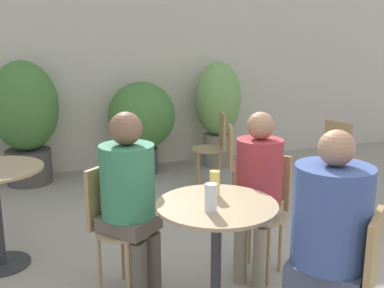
{
  "coord_description": "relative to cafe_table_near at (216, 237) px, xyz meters",
  "views": [
    {
      "loc": [
        -1.14,
        -1.92,
        1.64
      ],
      "look_at": [
        -0.21,
        0.63,
        1.0
      ],
      "focal_mm": 42.0,
      "sensor_mm": 36.0,
      "label": 1
    }
  ],
  "objects": [
    {
      "name": "bistro_chair_4",
      "position": [
        0.98,
        2.32,
        -0.04
      ],
      "size": [
        0.39,
        0.37,
        0.85
      ],
      "rotation": [
        0.0,
        0.0,
        4.45
      ],
      "color": "#997F56",
      "rests_on": "ground_plane"
    },
    {
      "name": "seated_person_1",
      "position": [
        0.47,
        0.39,
        0.15
      ],
      "size": [
        0.4,
        0.39,
        1.18
      ],
      "rotation": [
        0.0,
        0.0,
        -0.88
      ],
      "color": "gray",
      "rests_on": "ground_plane"
    },
    {
      "name": "bistro_chair_0",
      "position": [
        0.48,
        -0.57,
        -0.04
      ],
      "size": [
        0.41,
        0.41,
        0.85
      ],
      "rotation": [
        0.0,
        0.0,
        -2.45
      ],
      "color": "#997F56",
      "rests_on": "ground_plane"
    },
    {
      "name": "potted_plant_2",
      "position": [
        1.36,
        3.15,
        0.23
      ],
      "size": [
        0.6,
        0.6,
        1.36
      ],
      "color": "slate",
      "rests_on": "ground_plane"
    },
    {
      "name": "storefront_wall",
      "position": [
        0.21,
        3.54,
        0.95
      ],
      "size": [
        10.0,
        0.06,
        3.0
      ],
      "color": "beige",
      "rests_on": "ground_plane"
    },
    {
      "name": "beer_glass_0",
      "position": [
        0.04,
        0.12,
        0.27
      ],
      "size": [
        0.06,
        0.06,
        0.15
      ],
      "color": "#DBC65B",
      "rests_on": "cafe_table_near"
    },
    {
      "name": "bistro_chair_5",
      "position": [
        0.88,
        1.53,
        -0.04
      ],
      "size": [
        0.4,
        0.39,
        0.85
      ],
      "rotation": [
        0.0,
        0.0,
        1.21
      ],
      "color": "#997F56",
      "rests_on": "ground_plane"
    },
    {
      "name": "bistro_chair_2",
      "position": [
        -0.48,
        0.57,
        -0.04
      ],
      "size": [
        0.41,
        0.41,
        0.85
      ],
      "rotation": [
        0.0,
        0.0,
        0.69
      ],
      "color": "#997F56",
      "rests_on": "ground_plane"
    },
    {
      "name": "cafe_table_near",
      "position": [
        0.0,
        0.0,
        0.0
      ],
      "size": [
        0.68,
        0.68,
        0.75
      ],
      "color": "#2D2D33",
      "rests_on": "ground_plane"
    },
    {
      "name": "bistro_chair_1",
      "position": [
        0.57,
        0.48,
        -0.04
      ],
      "size": [
        0.41,
        0.41,
        0.85
      ],
      "rotation": [
        0.0,
        0.0,
        -0.88
      ],
      "color": "#997F56",
      "rests_on": "ground_plane"
    },
    {
      "name": "bistro_chair_6",
      "position": [
        1.97,
        1.42,
        -0.04
      ],
      "size": [
        0.39,
        0.37,
        0.85
      ],
      "rotation": [
        0.0,
        0.0,
        1.81
      ],
      "color": "#997F56",
      "rests_on": "ground_plane"
    },
    {
      "name": "potted_plant_0",
      "position": [
        -0.99,
        3.2,
        0.25
      ],
      "size": [
        0.76,
        0.76,
        1.41
      ],
      "color": "#47423D",
      "rests_on": "ground_plane"
    },
    {
      "name": "potted_plant_1",
      "position": [
        0.34,
        3.12,
        0.13
      ],
      "size": [
        0.81,
        0.81,
        1.14
      ],
      "color": "#47423D",
      "rests_on": "ground_plane"
    },
    {
      "name": "seated_person_0",
      "position": [
        0.39,
        -0.47,
        0.17
      ],
      "size": [
        0.47,
        0.48,
        1.23
      ],
      "rotation": [
        0.0,
        0.0,
        3.84
      ],
      "color": "#42475B",
      "rests_on": "ground_plane"
    },
    {
      "name": "beer_glass_1",
      "position": [
        -0.08,
        -0.1,
        0.27
      ],
      "size": [
        0.07,
        0.07,
        0.15
      ],
      "color": "silver",
      "rests_on": "cafe_table_near"
    },
    {
      "name": "seated_person_2",
      "position": [
        -0.39,
        0.47,
        0.17
      ],
      "size": [
        0.43,
        0.43,
        1.21
      ],
      "rotation": [
        0.0,
        0.0,
        0.69
      ],
      "color": "brown",
      "rests_on": "ground_plane"
    }
  ]
}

